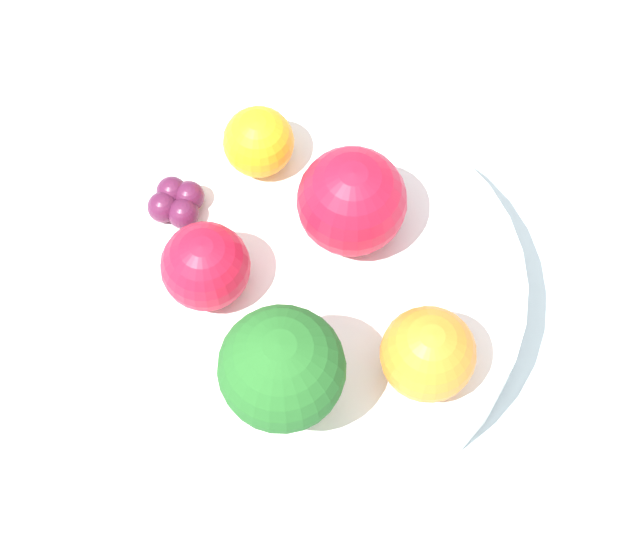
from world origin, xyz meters
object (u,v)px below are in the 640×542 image
bowl (320,297)px  orange_back (259,142)px  broccoli (282,370)px  apple_red (352,201)px  apple_green (206,266)px  grape_cluster (177,202)px  orange_front (428,354)px

bowl → orange_back: orange_back is taller
bowl → broccoli: bearing=55.4°
apple_red → apple_green: (0.08, 0.01, -0.01)m
orange_back → grape_cluster: (0.05, 0.01, -0.01)m
apple_green → orange_front: (-0.09, 0.08, 0.00)m
orange_back → bowl: bearing=94.2°
broccoli → apple_green: 0.08m
apple_red → orange_front: (-0.01, 0.09, -0.00)m
broccoli → grape_cluster: broccoli is taller
bowl → broccoli: 0.10m
orange_front → orange_back: orange_front is taller
broccoli → grape_cluster: 0.13m
bowl → orange_back: size_ratio=5.64×
orange_front → grape_cluster: bearing=-56.0°
apple_green → orange_front: size_ratio=0.97×
apple_red → bowl: bearing=41.8°
orange_back → apple_red: bearing=119.4°
bowl → orange_back: 0.09m
apple_green → grape_cluster: size_ratio=1.44×
apple_green → orange_back: (-0.05, -0.06, -0.00)m
apple_red → grape_cluster: size_ratio=1.80×
broccoli → orange_back: (-0.03, -0.14, -0.03)m
orange_front → orange_back: (0.04, -0.15, -0.00)m
apple_red → orange_front: size_ratio=1.21×
orange_back → apple_green: bearing=52.0°
broccoli → apple_green: size_ratio=1.70×
apple_red → orange_back: (0.03, -0.06, -0.01)m
orange_front → grape_cluster: orange_front is taller
orange_back → grape_cluster: bearing=15.4°
orange_front → grape_cluster: (0.09, -0.13, -0.02)m
broccoli → apple_red: broccoli is taller
apple_red → orange_back: bearing=-60.6°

